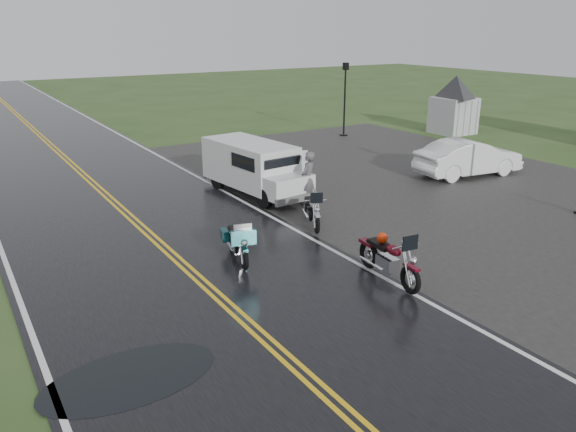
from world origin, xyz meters
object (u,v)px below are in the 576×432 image
Objects in this scene: person_at_van at (308,180)px; sedan_white at (468,158)px; lamp_post_far_right at (345,100)px; motorcycle_red at (411,269)px; van_white at (264,181)px; motorcycle_teal at (244,250)px; motorcycle_silver at (317,216)px; visitor_center at (456,90)px.

person_at_van is 7.73m from sedan_white.
motorcycle_red is at bearing -122.95° from lamp_post_far_right.
motorcycle_teal is at bearing -131.38° from van_white.
lamp_post_far_right is at bearing 35.42° from van_white.
lamp_post_far_right is at bearing 74.02° from motorcycle_silver.
van_white is 9.13m from sedan_white.
motorcycle_teal is 0.41× the size of van_white.
van_white is at bearing 92.64° from motorcycle_red.
visitor_center reaches higher than motorcycle_teal.
motorcycle_red is (-16.29, -13.71, -1.73)m from visitor_center.
sedan_white reaches higher than motorcycle_red.
van_white is 1.48m from person_at_van.
motorcycle_silver is 0.45× the size of sedan_white.
motorcycle_red is 0.57× the size of lamp_post_far_right.
visitor_center is at bearing 45.75° from motorcycle_red.
lamp_post_far_right is (13.08, 13.12, 1.40)m from motorcycle_teal.
person_at_van reaches higher than motorcycle_silver.
visitor_center reaches higher than motorcycle_silver.
motorcycle_red is 11.60m from sedan_white.
sedan_white reaches higher than motorcycle_silver.
person_at_van is at bearing 80.98° from motorcycle_red.
motorcycle_silver is 2.99m from van_white.
motorcycle_teal is 18.58m from lamp_post_far_right.
motorcycle_silver is 15.72m from lamp_post_far_right.
person_at_van is (-14.52, -6.97, -1.48)m from visitor_center.
sedan_white is at bearing 147.08° from person_at_van.
lamp_post_far_right is (-5.75, 2.55, -0.41)m from visitor_center.
motorcycle_red is 1.13× the size of motorcycle_silver.
sedan_white is at bearing -96.26° from lamp_post_far_right.
van_white is (-0.05, 2.97, 0.36)m from motorcycle_silver.
sedan_white is at bearing -133.97° from visitor_center.
visitor_center is 8.68× the size of person_at_van.
sedan_white is (12.03, 3.53, 0.14)m from motorcycle_teal.
person_at_van is at bearing 97.40° from sedan_white.
sedan_white is (-6.80, -7.05, -1.67)m from visitor_center.
van_white is at bearing 94.23° from sedan_white.
van_white is (2.92, 4.13, 0.37)m from motorcycle_teal.
visitor_center is 16.17m from person_at_van.
motorcycle_silver is at bearing 89.90° from motorcycle_red.
van_white is (-15.91, -6.45, -1.45)m from visitor_center.
visitor_center reaches higher than lamp_post_far_right.
motorcycle_red is 1.23× the size of person_at_van.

